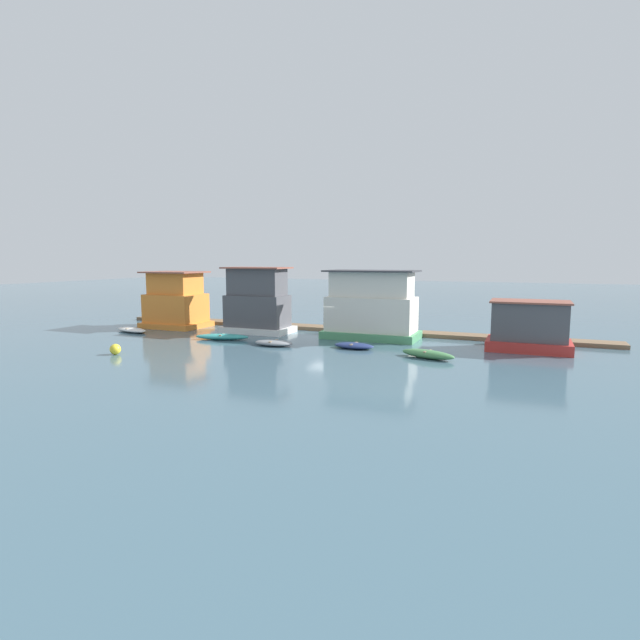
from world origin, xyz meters
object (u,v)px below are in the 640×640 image
houseboat_red (529,327)px  dinghy_navy (354,346)px  houseboat_green (371,307)px  buoy_yellow (115,349)px  mooring_post_centre (202,313)px  dinghy_white (132,330)px  dinghy_grey (273,343)px  dinghy_green (428,354)px  houseboat_orange (176,302)px  dinghy_teal (222,337)px  houseboat_white (257,303)px

houseboat_red → dinghy_navy: (-10.97, -3.89, -1.38)m
houseboat_green → buoy_yellow: size_ratio=10.45×
mooring_post_centre → buoy_yellow: (3.68, -14.27, -0.74)m
houseboat_green → dinghy_white: (-19.41, -4.54, -2.20)m
dinghy_grey → houseboat_green: bearing=47.1°
houseboat_green → dinghy_white: houseboat_green is taller
dinghy_green → mooring_post_centre: (-22.33, 7.78, 0.82)m
houseboat_green → mooring_post_centre: size_ratio=3.33×
dinghy_navy → mooring_post_centre: size_ratio=1.33×
houseboat_orange → dinghy_teal: (7.71, -4.35, -2.02)m
dinghy_teal → dinghy_navy: bearing=1.7°
mooring_post_centre → dinghy_teal: bearing=-45.0°
dinghy_navy → buoy_yellow: 15.56m
houseboat_red → dinghy_white: 30.85m
dinghy_teal → dinghy_green: size_ratio=1.15×
houseboat_green → dinghy_teal: houseboat_green is taller
dinghy_green → mooring_post_centre: size_ratio=1.71×
houseboat_orange → dinghy_white: (-1.48, -3.93, -2.05)m
dinghy_navy → dinghy_green: bearing=-15.4°
houseboat_orange → dinghy_white: 4.67m
mooring_post_centre → buoy_yellow: 14.75m
dinghy_green → mooring_post_centre: mooring_post_centre is taller
houseboat_orange → dinghy_teal: houseboat_orange is taller
dinghy_teal → buoy_yellow: bearing=-111.2°
houseboat_white → houseboat_green: 9.68m
houseboat_orange → dinghy_teal: 9.07m
dinghy_grey → mooring_post_centre: (-11.47, 7.48, 0.88)m
dinghy_navy → mooring_post_centre: (-17.06, 6.33, 0.88)m
dinghy_teal → dinghy_navy: (10.42, 0.31, -0.02)m
dinghy_teal → dinghy_grey: size_ratio=1.50×
dinghy_white → dinghy_green: bearing=-3.6°
houseboat_green → buoy_yellow: (-13.18, -12.59, -2.04)m
mooring_post_centre → houseboat_orange: bearing=-115.0°
houseboat_white → dinghy_teal: (-0.55, -4.43, -2.23)m
houseboat_green → mooring_post_centre: (-16.85, 1.68, -1.31)m
dinghy_grey → dinghy_navy: bearing=11.7°
houseboat_green → houseboat_orange: bearing=-178.0°
houseboat_orange → houseboat_white: size_ratio=0.92×
houseboat_orange → dinghy_white: houseboat_orange is taller
mooring_post_centre → dinghy_green: bearing=-19.2°
houseboat_green → buoy_yellow: houseboat_green is taller
houseboat_red → dinghy_teal: bearing=-168.9°
houseboat_red → mooring_post_centre: houseboat_red is taller
houseboat_red → houseboat_green: bearing=176.1°
houseboat_red → mooring_post_centre: bearing=175.0°
houseboat_green → dinghy_white: bearing=-166.8°
houseboat_orange → dinghy_grey: 13.73m
houseboat_white → houseboat_green: bearing=3.1°
dinghy_white → dinghy_navy: 19.61m
dinghy_white → dinghy_teal: size_ratio=0.89×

